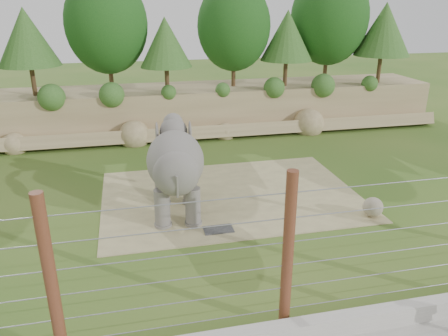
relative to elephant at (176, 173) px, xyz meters
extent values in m
plane|color=#33611B|center=(1.76, -1.87, -1.61)|extent=(90.00, 90.00, 0.00)
cube|color=#8C764F|center=(1.76, 11.13, -0.36)|extent=(30.00, 4.00, 2.50)
cube|color=#8C764F|center=(1.76, 8.83, -1.26)|extent=(30.00, 1.37, 1.07)
cylinder|color=#3F2B19|center=(-6.24, 10.63, 1.68)|extent=(0.24, 0.24, 1.58)
sphere|color=#154415|center=(-6.24, 10.63, 3.82)|extent=(3.60, 3.60, 3.60)
cylinder|color=#3F2B19|center=(-2.24, 11.13, 1.85)|extent=(0.24, 0.24, 1.92)
sphere|color=#154415|center=(-2.24, 11.13, 4.47)|extent=(4.40, 4.40, 4.40)
cylinder|color=#3F2B19|center=(0.76, 9.93, 1.59)|extent=(0.24, 0.24, 1.40)
sphere|color=#154415|center=(0.76, 9.93, 3.49)|extent=(3.20, 3.20, 3.20)
cylinder|color=#3F2B19|center=(4.76, 10.93, 1.80)|extent=(0.24, 0.24, 1.82)
sphere|color=#154415|center=(4.76, 10.93, 4.27)|extent=(4.16, 4.16, 4.16)
cylinder|color=#3F2B19|center=(7.76, 10.33, 1.64)|extent=(0.24, 0.24, 1.50)
sphere|color=#154415|center=(7.76, 10.33, 3.69)|extent=(3.44, 3.44, 3.44)
cylinder|color=#3F2B19|center=(10.76, 11.33, 1.91)|extent=(0.24, 0.24, 2.03)
sphere|color=#154415|center=(10.76, 11.33, 4.66)|extent=(4.64, 4.64, 4.64)
cylinder|color=#3F2B19|center=(13.76, 10.13, 1.71)|extent=(0.24, 0.24, 1.64)
sphere|color=#154415|center=(13.76, 10.13, 3.95)|extent=(3.76, 3.76, 3.76)
cube|color=#958B5E|center=(2.26, 1.13, -1.60)|extent=(10.00, 7.00, 0.02)
cube|color=#262628|center=(1.20, -1.51, -1.57)|extent=(1.00, 0.60, 0.03)
sphere|color=gray|center=(6.80, -1.74, -1.23)|extent=(0.72, 0.72, 0.72)
cube|color=#A8A59D|center=(1.76, -6.87, -1.36)|extent=(26.00, 0.35, 0.50)
cylinder|color=#5A2817|center=(-3.24, -6.37, 0.39)|extent=(0.26, 0.26, 4.00)
cylinder|color=#5A2817|center=(1.76, -6.37, 0.39)|extent=(0.26, 0.26, 4.00)
cylinder|color=gray|center=(1.76, -6.37, -1.11)|extent=(20.00, 0.02, 0.02)
cylinder|color=gray|center=(1.76, -6.37, -0.51)|extent=(20.00, 0.02, 0.02)
cylinder|color=gray|center=(1.76, -6.37, 0.09)|extent=(20.00, 0.02, 0.02)
cylinder|color=gray|center=(1.76, -6.37, 0.69)|extent=(20.00, 0.02, 0.02)
cylinder|color=gray|center=(1.76, -6.37, 1.29)|extent=(20.00, 0.02, 0.02)
cylinder|color=gray|center=(1.76, -6.37, 1.89)|extent=(20.00, 0.02, 0.02)
camera|label=1|loc=(-1.47, -14.24, 5.69)|focal=35.00mm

